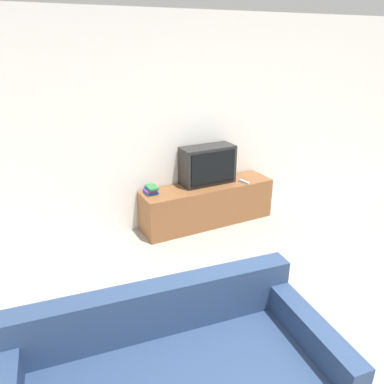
{
  "coord_description": "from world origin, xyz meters",
  "views": [
    {
      "loc": [
        -1.81,
        -1.17,
        2.27
      ],
      "look_at": [
        -0.05,
        2.26,
        0.7
      ],
      "focal_mm": 35.0,
      "sensor_mm": 36.0,
      "label": 1
    }
  ],
  "objects": [
    {
      "name": "wall_back",
      "position": [
        0.0,
        3.03,
        1.3
      ],
      "size": [
        9.0,
        0.06,
        2.6
      ],
      "color": "white",
      "rests_on": "ground_plane"
    },
    {
      "name": "remote_on_stand",
      "position": [
        0.9,
        2.62,
        0.54
      ],
      "size": [
        0.07,
        0.17,
        0.02
      ],
      "rotation": [
        0.0,
        0.0,
        0.21
      ],
      "color": "#B7B7B7",
      "rests_on": "tv_stand"
    },
    {
      "name": "book_stack",
      "position": [
        -0.32,
        2.82,
        0.58
      ],
      "size": [
        0.15,
        0.2,
        0.1
      ],
      "color": "#23478E",
      "rests_on": "tv_stand"
    },
    {
      "name": "tv_stand",
      "position": [
        0.43,
        2.75,
        0.27
      ],
      "size": [
        1.77,
        0.46,
        0.53
      ],
      "color": "brown",
      "rests_on": "ground_plane"
    },
    {
      "name": "television",
      "position": [
        0.47,
        2.83,
        0.78
      ],
      "size": [
        0.7,
        0.31,
        0.49
      ],
      "color": "black",
      "rests_on": "tv_stand"
    }
  ]
}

